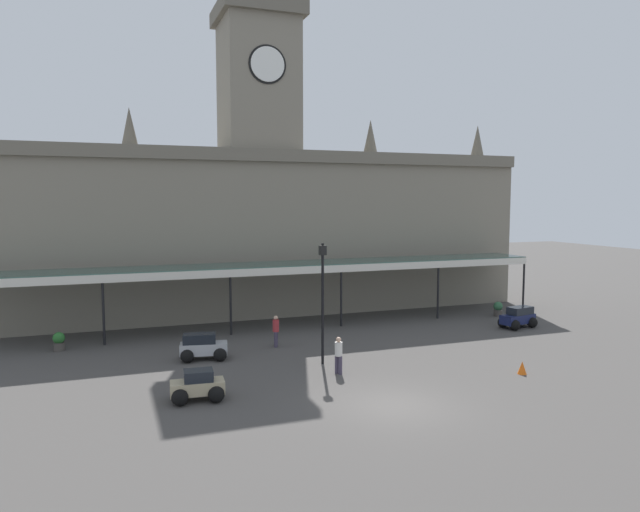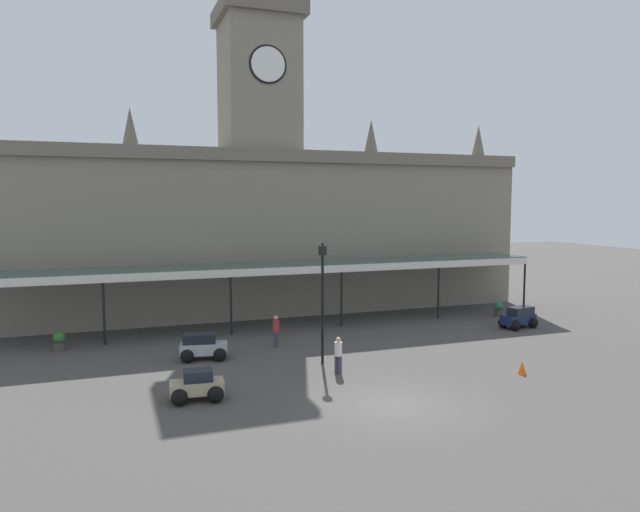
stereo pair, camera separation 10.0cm
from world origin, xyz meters
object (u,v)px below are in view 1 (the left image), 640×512
at_px(pedestrian_crossing_forecourt, 339,354).
at_px(planter_near_kerb, 59,341).
at_px(car_beige_sedan, 198,388).
at_px(planter_by_canopy, 498,309).
at_px(car_silver_estate, 203,348).
at_px(victorian_lamppost, 323,291).
at_px(traffic_cone, 522,368).
at_px(pedestrian_beside_cars, 276,330).
at_px(car_navy_estate, 518,318).

xyz_separation_m(pedestrian_crossing_forecourt, planter_near_kerb, (-11.99, 8.71, -0.42)).
distance_m(car_beige_sedan, planter_by_canopy, 23.48).
bearing_deg(pedestrian_crossing_forecourt, car_silver_estate, 139.97).
xyz_separation_m(victorian_lamppost, traffic_cone, (7.78, -4.56, -3.22)).
height_order(car_beige_sedan, planter_near_kerb, car_beige_sedan).
bearing_deg(pedestrian_beside_cars, car_silver_estate, -163.63).
height_order(pedestrian_beside_cars, traffic_cone, pedestrian_beside_cars).
bearing_deg(traffic_cone, car_beige_sedan, 173.85).
distance_m(pedestrian_beside_cars, traffic_cone, 12.34).
distance_m(car_beige_sedan, car_navy_estate, 21.20).
bearing_deg(planter_by_canopy, traffic_cone, -122.71).
xyz_separation_m(car_silver_estate, car_navy_estate, (19.11, 0.61, 0.00)).
xyz_separation_m(car_silver_estate, traffic_cone, (12.96, -7.30, -0.28)).
bearing_deg(car_beige_sedan, car_navy_estate, 17.54).
height_order(car_silver_estate, car_navy_estate, same).
bearing_deg(planter_by_canopy, pedestrian_crossing_forecourt, -150.41).
xyz_separation_m(pedestrian_beside_cars, planter_near_kerb, (-10.70, 3.08, -0.42)).
xyz_separation_m(planter_near_kerb, planter_by_canopy, (26.93, -0.23, 0.00)).
xyz_separation_m(victorian_lamppost, planter_by_canopy, (15.05, 6.76, -3.02)).
distance_m(pedestrian_crossing_forecourt, planter_by_canopy, 17.18).
distance_m(pedestrian_beside_cars, planter_by_canopy, 16.48).
bearing_deg(victorian_lamppost, pedestrian_beside_cars, 106.77).
relative_size(car_navy_estate, pedestrian_crossing_forecourt, 1.43).
height_order(traffic_cone, planter_near_kerb, planter_near_kerb).
xyz_separation_m(pedestrian_crossing_forecourt, pedestrian_beside_cars, (-1.29, 5.63, 0.00)).
bearing_deg(pedestrian_beside_cars, planter_by_canopy, 9.97).
xyz_separation_m(car_navy_estate, victorian_lamppost, (-13.93, -3.34, 2.94)).
relative_size(car_silver_estate, pedestrian_crossing_forecourt, 1.42).
bearing_deg(car_navy_estate, pedestrian_crossing_forecourt, -159.88).
bearing_deg(traffic_cone, pedestrian_beside_cars, 136.58).
bearing_deg(pedestrian_crossing_forecourt, victorian_lamppost, 93.81).
bearing_deg(planter_near_kerb, pedestrian_beside_cars, -16.08).
bearing_deg(traffic_cone, car_silver_estate, 150.63).
relative_size(pedestrian_beside_cars, planter_by_canopy, 1.74).
xyz_separation_m(car_beige_sedan, traffic_cone, (14.06, -1.52, -0.22)).
bearing_deg(car_navy_estate, car_beige_sedan, -162.46).
xyz_separation_m(victorian_lamppost, planter_near_kerb, (-11.88, 6.99, -3.02)).
bearing_deg(car_silver_estate, pedestrian_beside_cars, 16.37).
relative_size(car_silver_estate, car_navy_estate, 1.00).
bearing_deg(victorian_lamppost, pedestrian_crossing_forecourt, -86.19).
relative_size(pedestrian_crossing_forecourt, planter_near_kerb, 1.74).
bearing_deg(planter_by_canopy, pedestrian_beside_cars, -170.03).
xyz_separation_m(car_navy_estate, planter_by_canopy, (1.12, 3.42, -0.07)).
height_order(pedestrian_crossing_forecourt, planter_by_canopy, pedestrian_crossing_forecourt).
height_order(victorian_lamppost, traffic_cone, victorian_lamppost).
xyz_separation_m(traffic_cone, planter_by_canopy, (7.27, 11.33, 0.20)).
relative_size(victorian_lamppost, planter_by_canopy, 5.98).
xyz_separation_m(car_navy_estate, traffic_cone, (-6.15, -7.90, -0.28)).
height_order(car_navy_estate, pedestrian_crossing_forecourt, pedestrian_crossing_forecourt).
relative_size(pedestrian_crossing_forecourt, planter_by_canopy, 1.74).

